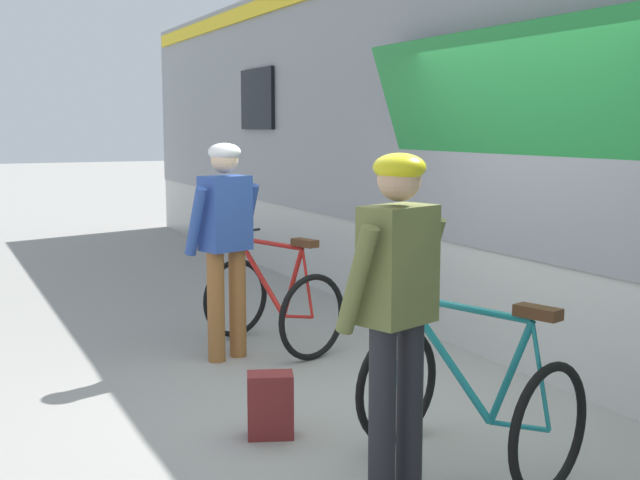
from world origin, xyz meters
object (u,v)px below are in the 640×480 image
at_px(bicycle_near_teal, 468,398).
at_px(backpack_on_platform, 270,405).
at_px(bicycle_far_red, 273,302).
at_px(train_car, 547,119).
at_px(cyclist_far_in_blue, 225,231).
at_px(cyclist_near_in_olive, 397,293).

bearing_deg(bicycle_near_teal, backpack_on_platform, 132.13).
bearing_deg(bicycle_far_red, bicycle_near_teal, -89.53).
height_order(bicycle_near_teal, bicycle_far_red, same).
relative_size(train_car, backpack_on_platform, 44.02).
bearing_deg(cyclist_far_in_blue, bicycle_near_teal, -79.55).
bearing_deg(train_car, bicycle_near_teal, -136.13).
bearing_deg(train_car, cyclist_far_in_blue, -177.41).
distance_m(train_car, backpack_on_platform, 4.54).
bearing_deg(cyclist_near_in_olive, bicycle_far_red, 80.25).
xyz_separation_m(bicycle_far_red, backpack_on_platform, (-0.79, -1.88, -0.20)).
height_order(bicycle_far_red, backpack_on_platform, bicycle_far_red).
relative_size(cyclist_far_in_blue, bicycle_near_teal, 1.42).
xyz_separation_m(cyclist_near_in_olive, cyclist_far_in_blue, (0.03, 2.72, 0.00)).
relative_size(cyclist_near_in_olive, backpack_on_platform, 4.40).
bearing_deg(cyclist_near_in_olive, bicycle_near_teal, 8.85).
distance_m(train_car, bicycle_near_teal, 4.33).
height_order(cyclist_near_in_olive, bicycle_near_teal, cyclist_near_in_olive).
xyz_separation_m(cyclist_near_in_olive, bicycle_far_red, (0.49, 2.87, -0.65)).
xyz_separation_m(cyclist_near_in_olive, backpack_on_platform, (-0.30, 0.98, -0.85)).
distance_m(bicycle_far_red, backpack_on_platform, 2.05).
bearing_deg(bicycle_far_red, train_car, 0.18).
relative_size(cyclist_far_in_blue, backpack_on_platform, 4.40).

